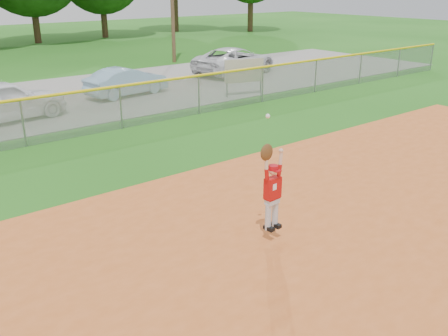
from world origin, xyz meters
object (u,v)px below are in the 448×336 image
at_px(car_white_a, 3,101).
at_px(car_white_b, 235,61).
at_px(sponsor_sign, 244,72).
at_px(ballplayer, 272,187).
at_px(car_blue, 127,82).

bearing_deg(car_white_a, car_white_b, -87.41).
relative_size(car_white_a, sponsor_sign, 2.49).
height_order(sponsor_sign, ballplayer, ballplayer).
bearing_deg(car_white_a, ballplayer, 177.79).
distance_m(car_white_a, car_white_b, 13.36).
relative_size(car_white_a, car_blue, 1.18).
bearing_deg(ballplayer, car_white_a, 96.31).
height_order(car_white_a, sponsor_sign, sponsor_sign).
xyz_separation_m(car_white_a, car_blue, (5.66, 1.21, -0.14)).
distance_m(car_blue, car_white_b, 7.58).
height_order(car_blue, ballplayer, ballplayer).
xyz_separation_m(sponsor_sign, ballplayer, (-8.38, -10.58, 0.07)).
height_order(car_white_b, ballplayer, ballplayer).
xyz_separation_m(car_white_a, ballplayer, (1.40, -12.66, 0.37)).
height_order(car_white_a, car_blue, car_white_a).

